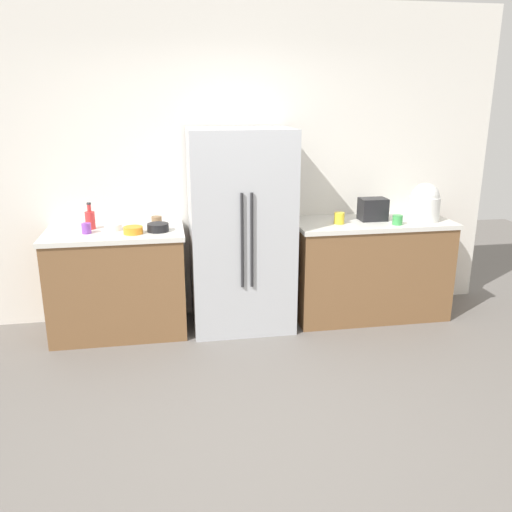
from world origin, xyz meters
TOP-DOWN VIEW (x-y plane):
  - ground_plane at (0.00, 0.00)m, footprint 10.37×10.37m
  - kitchen_back_panel at (0.00, 2.02)m, footprint 5.18×0.10m
  - counter_left at (-0.98, 1.65)m, footprint 1.16×0.65m
  - counter_right at (1.33, 1.65)m, footprint 1.44×0.65m
  - refrigerator at (0.10, 1.63)m, footprint 0.88×0.68m
  - toaster at (1.33, 1.67)m, footprint 0.24×0.17m
  - rice_cooker at (1.79, 1.58)m, footprint 0.28×0.28m
  - bottle_a at (-1.18, 1.76)m, footprint 0.08×0.08m
  - cup_a at (0.98, 1.58)m, footprint 0.09×0.09m
  - cup_b at (-1.19, 1.60)m, footprint 0.08×0.08m
  - cup_c at (-0.62, 1.84)m, footprint 0.09×0.09m
  - cup_d at (1.48, 1.46)m, footprint 0.09×0.09m
  - bowl_a at (-0.98, 1.68)m, footprint 0.15×0.15m
  - bowl_b at (-0.61, 1.58)m, footprint 0.18×0.18m
  - bowl_c at (-0.81, 1.53)m, footprint 0.16×0.16m

SIDE VIEW (x-z plane):
  - ground_plane at x=0.00m, z-range 0.00..0.00m
  - counter_right at x=1.33m, z-range 0.00..0.92m
  - counter_left at x=-0.98m, z-range 0.00..0.92m
  - refrigerator at x=0.10m, z-range 0.00..1.76m
  - bowl_a at x=-0.98m, z-range 0.92..0.98m
  - bowl_c at x=-0.81m, z-range 0.92..0.98m
  - bowl_b at x=-0.61m, z-range 0.92..0.99m
  - cup_c at x=-0.62m, z-range 0.92..0.99m
  - cup_d at x=1.48m, z-range 0.92..1.01m
  - cup_b at x=-1.19m, z-range 0.92..1.01m
  - cup_a at x=0.98m, z-range 0.92..1.02m
  - bottle_a at x=-1.18m, z-range 0.89..1.12m
  - toaster at x=1.33m, z-range 0.92..1.12m
  - rice_cooker at x=1.79m, z-range 0.91..1.26m
  - kitchen_back_panel at x=0.00m, z-range 0.00..2.82m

